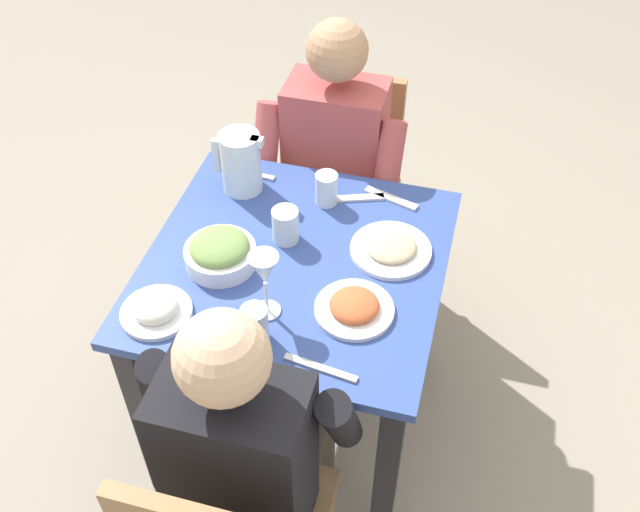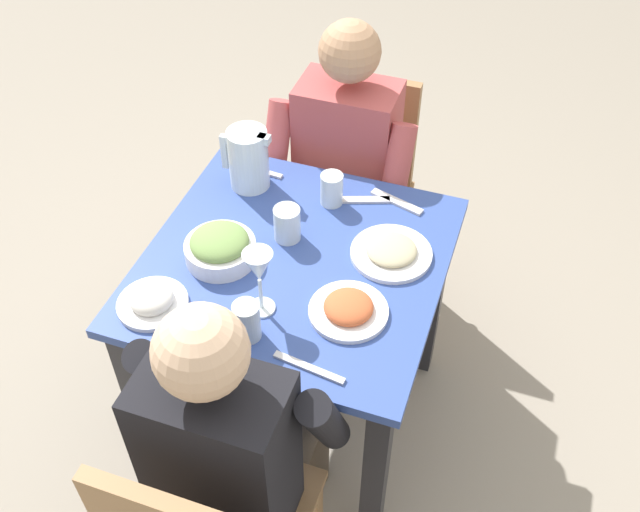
{
  "view_description": "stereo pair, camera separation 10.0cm",
  "coord_description": "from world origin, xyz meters",
  "px_view_note": "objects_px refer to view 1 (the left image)",
  "views": [
    {
      "loc": [
        -0.43,
        1.33,
        2.16
      ],
      "look_at": [
        -0.06,
        -0.04,
        0.75
      ],
      "focal_mm": 40.84,
      "sensor_mm": 36.0,
      "label": 1
    },
    {
      "loc": [
        -0.52,
        1.3,
        2.16
      ],
      "look_at": [
        -0.06,
        -0.04,
        0.75
      ],
      "focal_mm": 40.84,
      "sensor_mm": 36.0,
      "label": 2
    }
  ],
  "objects_px": {
    "water_glass_by_pitcher": "(255,325)",
    "water_glass_center": "(285,225)",
    "plate_yoghurt": "(156,309)",
    "water_glass_near_left": "(326,189)",
    "chair_near": "(342,180)",
    "diner_near": "(328,183)",
    "diner_far": "(253,440)",
    "dining_table": "(296,297)",
    "plate_rice_curry": "(354,307)",
    "water_pitcher": "(241,162)",
    "wine_glass": "(264,273)",
    "salad_bowl": "(220,252)",
    "plate_beans": "(391,248)"
  },
  "relations": [
    {
      "from": "water_glass_by_pitcher",
      "to": "water_glass_center",
      "type": "xyz_separation_m",
      "value": [
        0.03,
        -0.36,
        -0.0
      ]
    },
    {
      "from": "plate_yoghurt",
      "to": "water_glass_near_left",
      "type": "bearing_deg",
      "value": -119.61
    },
    {
      "from": "chair_near",
      "to": "water_glass_by_pitcher",
      "type": "relative_size",
      "value": 8.18
    },
    {
      "from": "water_glass_center",
      "to": "water_glass_near_left",
      "type": "distance_m",
      "value": 0.2
    },
    {
      "from": "diner_near",
      "to": "water_glass_by_pitcher",
      "type": "relative_size",
      "value": 10.94
    },
    {
      "from": "diner_far",
      "to": "water_glass_by_pitcher",
      "type": "bearing_deg",
      "value": -75.52
    },
    {
      "from": "plate_yoghurt",
      "to": "diner_far",
      "type": "bearing_deg",
      "value": 146.53
    },
    {
      "from": "dining_table",
      "to": "water_glass_center",
      "type": "bearing_deg",
      "value": -57.57
    },
    {
      "from": "diner_far",
      "to": "plate_rice_curry",
      "type": "relative_size",
      "value": 5.71
    },
    {
      "from": "plate_yoghurt",
      "to": "water_pitcher",
      "type": "bearing_deg",
      "value": -94.67
    },
    {
      "from": "diner_near",
      "to": "water_glass_by_pitcher",
      "type": "bearing_deg",
      "value": 91.3
    },
    {
      "from": "wine_glass",
      "to": "water_glass_by_pitcher",
      "type": "bearing_deg",
      "value": 90.84
    },
    {
      "from": "diner_far",
      "to": "wine_glass",
      "type": "height_order",
      "value": "diner_far"
    },
    {
      "from": "salad_bowl",
      "to": "water_glass_near_left",
      "type": "relative_size",
      "value": 1.95
    },
    {
      "from": "water_glass_near_left",
      "to": "salad_bowl",
      "type": "bearing_deg",
      "value": 56.83
    },
    {
      "from": "diner_near",
      "to": "water_glass_near_left",
      "type": "height_order",
      "value": "diner_near"
    },
    {
      "from": "water_pitcher",
      "to": "water_glass_near_left",
      "type": "distance_m",
      "value": 0.26
    },
    {
      "from": "dining_table",
      "to": "water_glass_by_pitcher",
      "type": "xyz_separation_m",
      "value": [
        0.01,
        0.28,
        0.2
      ]
    },
    {
      "from": "diner_far",
      "to": "wine_glass",
      "type": "xyz_separation_m",
      "value": [
        0.05,
        -0.29,
        0.26
      ]
    },
    {
      "from": "salad_bowl",
      "to": "plate_rice_curry",
      "type": "xyz_separation_m",
      "value": [
        -0.39,
        0.07,
        -0.03
      ]
    },
    {
      "from": "water_glass_center",
      "to": "chair_near",
      "type": "bearing_deg",
      "value": -91.5
    },
    {
      "from": "water_glass_by_pitcher",
      "to": "wine_glass",
      "type": "bearing_deg",
      "value": -89.16
    },
    {
      "from": "salad_bowl",
      "to": "water_glass_center",
      "type": "distance_m",
      "value": 0.2
    },
    {
      "from": "dining_table",
      "to": "water_pitcher",
      "type": "distance_m",
      "value": 0.43
    },
    {
      "from": "diner_far",
      "to": "water_glass_by_pitcher",
      "type": "xyz_separation_m",
      "value": [
        0.05,
        -0.2,
        0.17
      ]
    },
    {
      "from": "dining_table",
      "to": "plate_rice_curry",
      "type": "xyz_separation_m",
      "value": [
        -0.2,
        0.14,
        0.16
      ]
    },
    {
      "from": "dining_table",
      "to": "wine_glass",
      "type": "distance_m",
      "value": 0.35
    },
    {
      "from": "chair_near",
      "to": "water_glass_near_left",
      "type": "height_order",
      "value": "chair_near"
    },
    {
      "from": "chair_near",
      "to": "water_glass_center",
      "type": "bearing_deg",
      "value": 88.5
    },
    {
      "from": "dining_table",
      "to": "plate_yoghurt",
      "type": "bearing_deg",
      "value": 44.09
    },
    {
      "from": "dining_table",
      "to": "diner_far",
      "type": "height_order",
      "value": "diner_far"
    },
    {
      "from": "plate_rice_curry",
      "to": "plate_yoghurt",
      "type": "bearing_deg",
      "value": 16.14
    },
    {
      "from": "plate_yoghurt",
      "to": "water_glass_by_pitcher",
      "type": "distance_m",
      "value": 0.27
    },
    {
      "from": "water_pitcher",
      "to": "wine_glass",
      "type": "bearing_deg",
      "value": 116.28
    },
    {
      "from": "plate_rice_curry",
      "to": "water_glass_by_pitcher",
      "type": "distance_m",
      "value": 0.26
    },
    {
      "from": "plate_yoghurt",
      "to": "plate_rice_curry",
      "type": "bearing_deg",
      "value": -163.86
    },
    {
      "from": "dining_table",
      "to": "salad_bowl",
      "type": "relative_size",
      "value": 4.16
    },
    {
      "from": "salad_bowl",
      "to": "plate_beans",
      "type": "relative_size",
      "value": 0.86
    },
    {
      "from": "plate_rice_curry",
      "to": "wine_glass",
      "type": "distance_m",
      "value": 0.25
    },
    {
      "from": "diner_near",
      "to": "water_glass_near_left",
      "type": "relative_size",
      "value": 11.73
    },
    {
      "from": "plate_yoghurt",
      "to": "wine_glass",
      "type": "xyz_separation_m",
      "value": [
        -0.27,
        -0.08,
        0.12
      ]
    },
    {
      "from": "wine_glass",
      "to": "plate_rice_curry",
      "type": "bearing_deg",
      "value": -165.0
    },
    {
      "from": "diner_far",
      "to": "water_glass_near_left",
      "type": "bearing_deg",
      "value": -88.68
    },
    {
      "from": "water_pitcher",
      "to": "plate_beans",
      "type": "height_order",
      "value": "water_pitcher"
    },
    {
      "from": "plate_beans",
      "to": "water_glass_center",
      "type": "height_order",
      "value": "water_glass_center"
    },
    {
      "from": "chair_near",
      "to": "wine_glass",
      "type": "bearing_deg",
      "value": 91.05
    },
    {
      "from": "water_pitcher",
      "to": "water_glass_by_pitcher",
      "type": "bearing_deg",
      "value": 112.46
    },
    {
      "from": "diner_near",
      "to": "water_glass_center",
      "type": "bearing_deg",
      "value": 87.76
    },
    {
      "from": "chair_near",
      "to": "plate_yoghurt",
      "type": "xyz_separation_m",
      "value": [
        0.25,
        0.97,
        0.28
      ]
    },
    {
      "from": "diner_near",
      "to": "wine_glass",
      "type": "relative_size",
      "value": 5.96
    }
  ]
}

